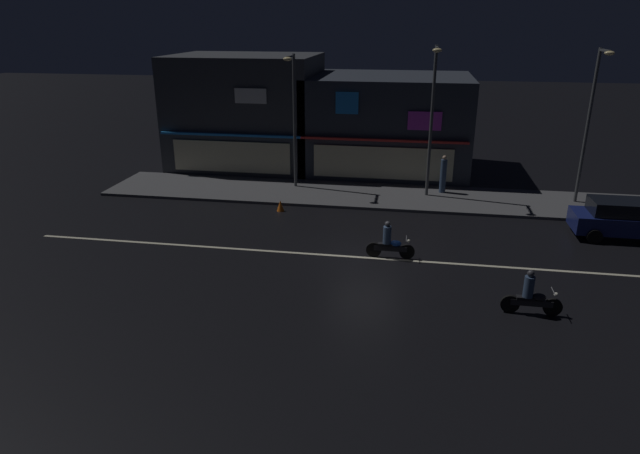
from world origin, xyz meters
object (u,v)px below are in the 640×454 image
streetlamp_east (591,115)px  pedestrian_on_sidewalk (443,175)px  motorcycle_following (531,296)px  streetlamp_mid (432,111)px  motorcycle_lead (389,243)px  traffic_cone (280,206)px  parked_car_near_kerb (625,219)px  streetlamp_west (294,111)px

streetlamp_east → pedestrian_on_sidewalk: streetlamp_east is taller
streetlamp_east → motorcycle_following: 13.27m
streetlamp_mid → streetlamp_east: bearing=1.0°
motorcycle_lead → motorcycle_following: bearing=-40.6°
motorcycle_lead → traffic_cone: (-5.55, 4.83, -0.36)m
parked_car_near_kerb → motorcycle_lead: 10.48m
streetlamp_east → streetlamp_mid: bearing=-179.0°
pedestrian_on_sidewalk → motorcycle_lead: pedestrian_on_sidewalk is taller
motorcycle_lead → streetlamp_east: bearing=40.6°
streetlamp_east → pedestrian_on_sidewalk: bearing=173.8°
parked_car_near_kerb → motorcycle_lead: parked_car_near_kerb is taller
motorcycle_following → traffic_cone: bearing=-40.1°
parked_car_near_kerb → motorcycle_following: size_ratio=2.26×
streetlamp_west → pedestrian_on_sidewalk: bearing=2.8°
streetlamp_west → streetlamp_mid: size_ratio=0.93×
pedestrian_on_sidewalk → streetlamp_east: bearing=31.7°
pedestrian_on_sidewalk → traffic_cone: (-7.90, -4.11, -0.81)m
parked_car_near_kerb → traffic_cone: size_ratio=7.82×
pedestrian_on_sidewalk → motorcycle_following: 12.87m
streetlamp_east → motorcycle_following: size_ratio=3.93×
motorcycle_lead → traffic_cone: 7.36m
streetlamp_east → parked_car_near_kerb: size_ratio=1.74×
streetlamp_mid → parked_car_near_kerb: streetlamp_mid is taller
streetlamp_west → motorcycle_following: bearing=-50.1°
traffic_cone → motorcycle_following: bearing=-40.0°
pedestrian_on_sidewalk → parked_car_near_kerb: bearing=3.3°
streetlamp_west → pedestrian_on_sidewalk: size_ratio=3.52×
streetlamp_mid → motorcycle_following: 12.82m
parked_car_near_kerb → streetlamp_east: bearing=-79.8°
parked_car_near_kerb → motorcycle_following: 9.12m
streetlamp_east → pedestrian_on_sidewalk: (-6.62, 0.72, -3.44)m
streetlamp_west → motorcycle_lead: 10.87m
streetlamp_mid → motorcycle_lead: streetlamp_mid is taller
streetlamp_west → parked_car_near_kerb: 16.45m
streetlamp_west → parked_car_near_kerb: bearing=-17.1°
streetlamp_mid → pedestrian_on_sidewalk: size_ratio=3.77×
streetlamp_mid → motorcycle_following: bearing=-75.2°
streetlamp_east → motorcycle_lead: size_ratio=3.93×
streetlamp_west → streetlamp_mid: streetlamp_mid is taller
traffic_cone → pedestrian_on_sidewalk: bearing=27.5°
pedestrian_on_sidewalk → motorcycle_following: bearing=-41.8°
streetlamp_west → traffic_cone: 5.48m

